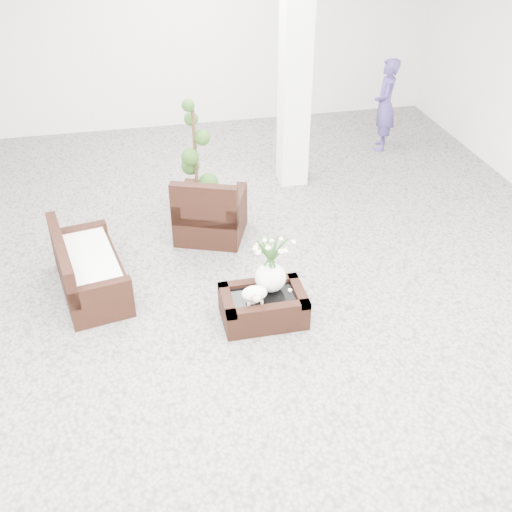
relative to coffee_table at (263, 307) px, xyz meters
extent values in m
plane|color=gray|center=(-0.01, 0.42, -0.16)|extent=(11.00, 11.00, 0.00)
cube|color=white|center=(1.19, 3.22, 1.59)|extent=(0.40, 0.40, 3.50)
cube|color=black|center=(0.00, 0.00, 0.00)|extent=(0.90, 0.60, 0.31)
ellipsoid|color=white|center=(-0.12, -0.10, 0.26)|extent=(0.28, 0.23, 0.21)
cylinder|color=white|center=(0.30, 0.02, 0.17)|extent=(0.04, 0.04, 0.03)
cube|color=black|center=(-0.28, 1.88, 0.29)|extent=(1.08, 1.06, 0.90)
cube|color=black|center=(-1.82, 0.95, 0.22)|extent=(0.92, 1.50, 0.75)
imported|color=#413474|center=(3.02, 4.10, 0.61)|extent=(0.55, 0.66, 1.53)
camera|label=1|loc=(-1.21, -5.15, 4.17)|focal=43.30mm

